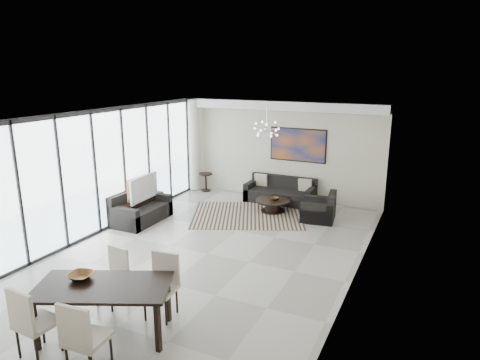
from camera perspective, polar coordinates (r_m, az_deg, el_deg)
The scene contains 20 objects.
room_shell at distance 8.48m, azimuth -1.78°, elevation -1.40°, with size 6.00×9.00×2.90m.
window_wall at distance 10.37m, azimuth -18.37°, elevation 0.93°, with size 0.37×8.95×2.90m.
soffit at distance 12.33m, azimuth 5.42°, elevation 9.84°, with size 5.98×0.40×0.26m, color white.
painting at distance 12.48m, azimuth 7.72°, elevation 4.64°, with size 1.68×0.04×0.98m, color #B35718.
chandelier at distance 10.60m, azimuth 3.56°, elevation 6.80°, with size 0.66×0.66×0.71m.
rug at distance 11.45m, azimuth 1.01°, elevation -4.66°, with size 2.88×2.21×0.01m, color black.
coffee_table at distance 11.71m, azimuth 4.38°, elevation -3.34°, with size 0.94×0.94×0.33m.
bowl_coffee at distance 11.67m, azimuth 4.58°, elevation -2.47°, with size 0.24×0.24×0.08m, color brown.
sofa_main at distance 12.53m, azimuth 5.41°, elevation -1.84°, with size 2.00×0.82×0.73m.
loveseat at distance 11.23m, azimuth -13.19°, elevation -4.07°, with size 0.87×1.55×0.78m.
armchair at distance 11.21m, azimuth 10.58°, elevation -4.03°, with size 0.93×0.97×0.73m.
side_table at distance 13.60m, azimuth -4.58°, elevation 0.13°, with size 0.42×0.42×0.58m.
tv_console at distance 11.48m, azimuth -13.52°, elevation -3.67°, with size 0.48×1.69×0.53m, color black.
television at distance 11.19m, azimuth -13.18°, elevation -1.00°, with size 1.11×0.15×0.64m, color gray.
dining_table at distance 6.63m, azimuth -17.78°, elevation -13.88°, with size 2.13×1.65×0.79m.
dining_chair_sw at distance 6.53m, azimuth -26.24°, elevation -16.27°, with size 0.51×0.51×1.05m.
dining_chair_se at distance 5.96m, azimuth -20.39°, elevation -18.76°, with size 0.52×0.52×1.05m.
dining_chair_nw at distance 7.51m, azimuth -16.35°, elevation -11.68°, with size 0.48×0.48×0.95m.
dining_chair_ne at distance 6.98m, azimuth -10.22°, elevation -13.02°, with size 0.51×0.51×1.01m.
bowl_dining at distance 6.85m, azimuth -20.49°, elevation -11.92°, with size 0.36×0.36×0.09m, color brown.
Camera 1 is at (4.17, -7.26, 3.80)m, focal length 32.00 mm.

